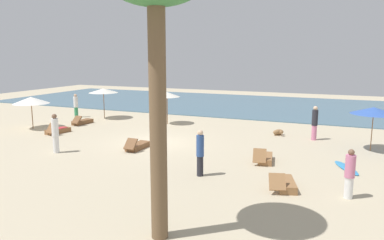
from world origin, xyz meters
The scene contains 18 objects.
ground_plane centered at (0.00, 0.00, 0.00)m, with size 60.00×60.00×0.00m, color #BCAD8E.
ocean_water centered at (0.00, 17.00, 0.03)m, with size 48.00×16.00×0.06m, color #476B7F.
umbrella_0 centered at (10.86, 2.74, 2.05)m, with size 2.20×2.20×2.23m.
umbrella_1 centered at (-7.27, 5.45, 2.11)m, with size 2.17×2.17×2.28m.
umbrella_2 centered at (-1.85, 5.28, 2.07)m, with size 1.80×1.80×2.24m.
umbrella_3 centered at (-9.28, 0.44, 1.86)m, with size 2.30×2.30×2.08m.
lounger_0 centered at (6.36, -1.26, 0.17)m, with size 0.85×1.72×0.74m.
lounger_1 centered at (-0.14, -1.54, 0.17)m, with size 0.62×1.71×0.67m.
lounger_2 centered at (-6.70, -0.12, 0.18)m, with size 0.90×1.74×0.73m.
lounger_3 centered at (7.74, -4.29, 0.17)m, with size 1.05×1.79×0.68m.
lounger_4 centered at (-7.30, 2.90, 0.17)m, with size 0.79×1.77×0.66m.
person_0 centered at (-9.59, 5.04, 0.92)m, with size 0.43×0.43×1.81m.
person_1 centered at (8.02, 4.16, 1.00)m, with size 0.41×0.41×1.95m.
person_2 centered at (4.38, -4.19, 0.97)m, with size 0.43×0.43×1.88m.
person_3 centered at (9.85, -4.40, 0.86)m, with size 0.36×0.36×1.70m.
person_4 centered at (-3.46, -3.69, 1.00)m, with size 0.37×0.37×1.94m.
dog centered at (5.96, 4.60, 0.19)m, with size 0.73×0.75×0.37m.
surfboard centered at (9.77, -0.87, 0.04)m, with size 1.29×2.06×0.07m.
Camera 1 is at (9.59, -17.32, 4.79)m, focal length 34.45 mm.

